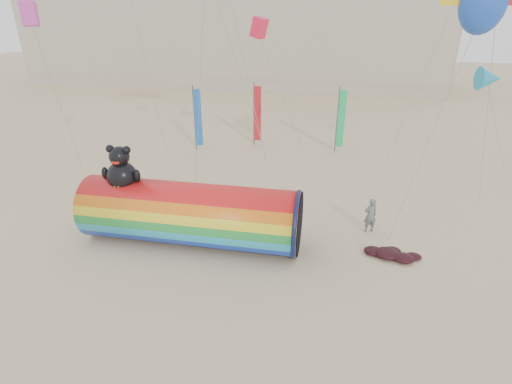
% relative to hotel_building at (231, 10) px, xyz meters
% --- Properties ---
extents(ground, '(160.00, 160.00, 0.00)m').
position_rel_hotel_building_xyz_m(ground, '(12.00, -45.95, -10.31)').
color(ground, '#CCB58C').
rests_on(ground, ground).
extents(hotel_building, '(60.40, 15.40, 20.60)m').
position_rel_hotel_building_xyz_m(hotel_building, '(0.00, 0.00, 0.00)').
color(hotel_building, '#B7AD99').
rests_on(hotel_building, ground).
extents(windsock_assembly, '(10.57, 3.22, 4.87)m').
position_rel_hotel_building_xyz_m(windsock_assembly, '(9.51, -45.71, -8.70)').
color(windsock_assembly, red).
rests_on(windsock_assembly, ground).
extents(kite_handler, '(0.81, 0.69, 1.87)m').
position_rel_hotel_building_xyz_m(kite_handler, '(18.19, -43.02, -9.37)').
color(kite_handler, slate).
rests_on(kite_handler, ground).
extents(fabric_bundle, '(2.62, 1.35, 0.41)m').
position_rel_hotel_building_xyz_m(fabric_bundle, '(19.10, -45.27, -10.14)').
color(fabric_bundle, '#380A11').
rests_on(fabric_bundle, ground).
extents(festival_banners, '(11.80, 2.26, 5.20)m').
position_rel_hotel_building_xyz_m(festival_banners, '(10.50, -30.79, -7.67)').
color(festival_banners, '#59595E').
rests_on(festival_banners, ground).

